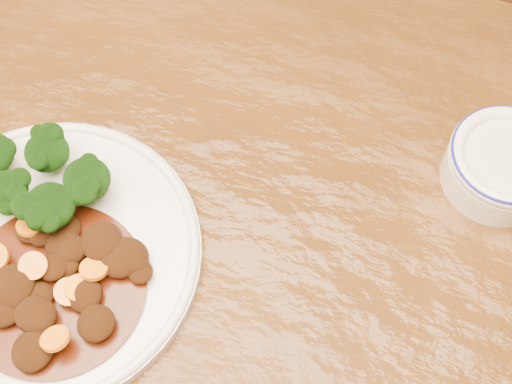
% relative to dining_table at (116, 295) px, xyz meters
% --- Properties ---
extents(dining_table, '(1.57, 1.02, 0.75)m').
position_rel_dining_table_xyz_m(dining_table, '(0.00, 0.00, 0.00)').
color(dining_table, '#522D0E').
rests_on(dining_table, ground).
extents(dinner_plate, '(0.29, 0.29, 0.02)m').
position_rel_dining_table_xyz_m(dinner_plate, '(-0.05, -0.01, 0.09)').
color(dinner_plate, silver).
rests_on(dinner_plate, dining_table).
extents(broccoli_florets, '(0.15, 0.11, 0.05)m').
position_rel_dining_table_xyz_m(broccoli_florets, '(-0.09, 0.04, 0.12)').
color(broccoli_florets, '#75A153').
rests_on(broccoli_florets, dinner_plate).
extents(mince_stew, '(0.17, 0.17, 0.03)m').
position_rel_dining_table_xyz_m(mince_stew, '(-0.02, -0.04, 0.10)').
color(mince_stew, '#441307').
rests_on(mince_stew, dinner_plate).
extents(dip_bowl, '(0.11, 0.11, 0.05)m').
position_rel_dining_table_xyz_m(dip_bowl, '(0.32, 0.24, 0.11)').
color(dip_bowl, white).
rests_on(dip_bowl, dining_table).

